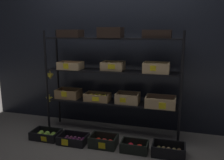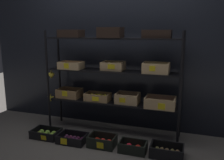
# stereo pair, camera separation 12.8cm
# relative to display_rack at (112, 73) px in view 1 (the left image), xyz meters

# --- Properties ---
(ground_plane) EXTENTS (10.00, 10.00, 0.00)m
(ground_plane) POSITION_rel_display_rack_xyz_m (0.00, 0.00, -0.86)
(ground_plane) COLOR #605B56
(storefront_wall) EXTENTS (4.21, 0.12, 2.50)m
(storefront_wall) POSITION_rel_display_rack_xyz_m (0.00, 0.36, 0.39)
(storefront_wall) COLOR black
(storefront_wall) RESTS_ON ground_plane
(display_rack) EXTENTS (1.93, 0.35, 1.46)m
(display_rack) POSITION_rel_display_rack_xyz_m (0.00, 0.00, 0.00)
(display_rack) COLOR black
(display_rack) RESTS_ON ground_plane
(crate_ground_apple_green) EXTENTS (0.37, 0.26, 0.11)m
(crate_ground_apple_green) POSITION_rel_display_rack_xyz_m (-0.79, -0.43, -0.82)
(crate_ground_apple_green) COLOR black
(crate_ground_apple_green) RESTS_ON ground_plane
(crate_ground_plum) EXTENTS (0.37, 0.26, 0.11)m
(crate_ground_plum) POSITION_rel_display_rack_xyz_m (-0.39, -0.45, -0.82)
(crate_ground_plum) COLOR black
(crate_ground_plum) RESTS_ON ground_plane
(crate_ground_apple_red) EXTENTS (0.34, 0.24, 0.14)m
(crate_ground_apple_red) POSITION_rel_display_rack_xyz_m (0.01, -0.42, -0.81)
(crate_ground_apple_red) COLOR black
(crate_ground_apple_red) RESTS_ON ground_plane
(crate_ground_right_apple_red) EXTENTS (0.32, 0.21, 0.12)m
(crate_ground_right_apple_red) POSITION_rel_display_rack_xyz_m (0.41, -0.44, -0.81)
(crate_ground_right_apple_red) COLOR black
(crate_ground_right_apple_red) RESTS_ON ground_plane
(crate_ground_kiwi) EXTENTS (0.38, 0.24, 0.13)m
(crate_ground_kiwi) POSITION_rel_display_rack_xyz_m (0.80, -0.42, -0.81)
(crate_ground_kiwi) COLOR black
(crate_ground_kiwi) RESTS_ON ground_plane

